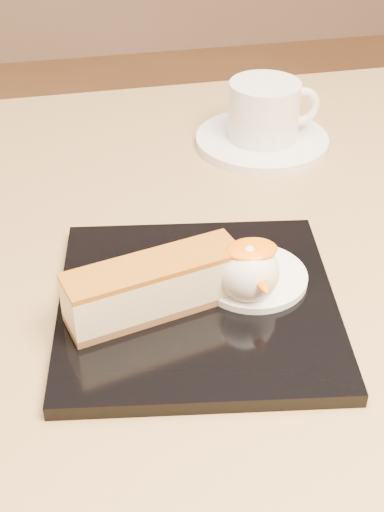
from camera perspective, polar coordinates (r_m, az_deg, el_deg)
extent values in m
cube|color=brown|center=(0.63, -1.81, -2.44)|extent=(0.80, 0.80, 0.04)
cube|color=black|center=(0.57, 0.42, -3.91)|extent=(0.25, 0.25, 0.01)
cube|color=brown|center=(0.56, -2.99, -3.98)|extent=(0.14, 0.07, 0.01)
cube|color=beige|center=(0.54, -3.05, -2.35)|extent=(0.14, 0.07, 0.03)
cube|color=#964B10|center=(0.53, -3.12, -0.74)|extent=(0.14, 0.07, 0.00)
cylinder|color=white|center=(0.59, 4.87, -1.65)|extent=(0.09, 0.09, 0.01)
sphere|color=white|center=(0.56, 4.56, -1.27)|extent=(0.05, 0.05, 0.05)
ellipsoid|color=orange|center=(0.55, 4.80, 0.51)|extent=(0.04, 0.03, 0.01)
ellipsoid|color=#30852B|center=(0.59, 1.58, -0.58)|extent=(0.02, 0.01, 0.00)
ellipsoid|color=#30852B|center=(0.60, 2.32, -0.16)|extent=(0.02, 0.02, 0.00)
ellipsoid|color=#30852B|center=(0.60, 0.73, -0.26)|extent=(0.01, 0.02, 0.00)
cylinder|color=white|center=(0.82, 5.61, 9.18)|extent=(0.15, 0.15, 0.01)
cylinder|color=white|center=(0.81, 5.76, 11.52)|extent=(0.08, 0.08, 0.06)
cylinder|color=black|center=(0.79, 5.89, 13.48)|extent=(0.07, 0.07, 0.00)
torus|color=white|center=(0.82, 8.68, 11.74)|extent=(0.05, 0.01, 0.05)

